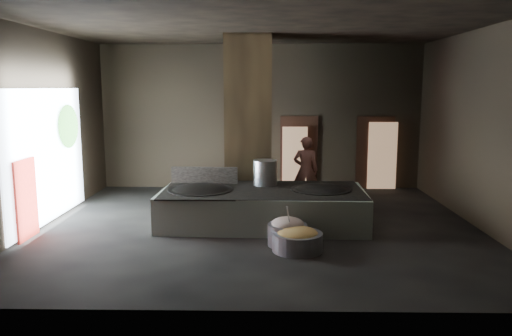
{
  "coord_description": "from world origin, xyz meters",
  "views": [
    {
      "loc": [
        0.15,
        -11.23,
        3.17
      ],
      "look_at": [
        -0.08,
        0.65,
        1.25
      ],
      "focal_mm": 35.0,
      "sensor_mm": 36.0,
      "label": 1
    }
  ],
  "objects_px": {
    "veg_basin": "(297,242)",
    "stock_pot": "(265,173)",
    "wok_left": "(200,193)",
    "wok_right": "(321,193)",
    "meat_basin": "(287,235)",
    "hearth_platform": "(263,207)",
    "cook": "(306,170)"
  },
  "relations": [
    {
      "from": "cook",
      "to": "wok_right",
      "type": "bearing_deg",
      "value": 98.17
    },
    {
      "from": "stock_pot",
      "to": "veg_basin",
      "type": "relative_size",
      "value": 0.62
    },
    {
      "from": "veg_basin",
      "to": "meat_basin",
      "type": "height_order",
      "value": "meat_basin"
    },
    {
      "from": "wok_left",
      "to": "wok_right",
      "type": "height_order",
      "value": "wok_left"
    },
    {
      "from": "wok_right",
      "to": "hearth_platform",
      "type": "bearing_deg",
      "value": -177.88
    },
    {
      "from": "wok_right",
      "to": "cook",
      "type": "xyz_separation_m",
      "value": [
        -0.19,
        2.1,
        0.18
      ]
    },
    {
      "from": "stock_pot",
      "to": "meat_basin",
      "type": "height_order",
      "value": "stock_pot"
    },
    {
      "from": "cook",
      "to": "stock_pot",
      "type": "bearing_deg",
      "value": 58.28
    },
    {
      "from": "hearth_platform",
      "to": "meat_basin",
      "type": "distance_m",
      "value": 1.67
    },
    {
      "from": "wok_right",
      "to": "veg_basin",
      "type": "distance_m",
      "value": 2.16
    },
    {
      "from": "wok_left",
      "to": "meat_basin",
      "type": "bearing_deg",
      "value": -37.86
    },
    {
      "from": "stock_pot",
      "to": "veg_basin",
      "type": "xyz_separation_m",
      "value": [
        0.64,
        -2.47,
        -0.95
      ]
    },
    {
      "from": "wok_right",
      "to": "meat_basin",
      "type": "relative_size",
      "value": 1.72
    },
    {
      "from": "veg_basin",
      "to": "cook",
      "type": "bearing_deg",
      "value": 83.41
    },
    {
      "from": "meat_basin",
      "to": "veg_basin",
      "type": "bearing_deg",
      "value": -62.7
    },
    {
      "from": "wok_right",
      "to": "wok_left",
      "type": "bearing_deg",
      "value": -177.95
    },
    {
      "from": "wok_left",
      "to": "cook",
      "type": "relative_size",
      "value": 0.8
    },
    {
      "from": "stock_pot",
      "to": "wok_right",
      "type": "bearing_deg",
      "value": -21.04
    },
    {
      "from": "veg_basin",
      "to": "stock_pot",
      "type": "bearing_deg",
      "value": 104.52
    },
    {
      "from": "stock_pot",
      "to": "veg_basin",
      "type": "bearing_deg",
      "value": -75.48
    },
    {
      "from": "cook",
      "to": "veg_basin",
      "type": "distance_m",
      "value": 4.17
    },
    {
      "from": "wok_left",
      "to": "stock_pot",
      "type": "relative_size",
      "value": 2.42
    },
    {
      "from": "hearth_platform",
      "to": "cook",
      "type": "distance_m",
      "value": 2.5
    },
    {
      "from": "stock_pot",
      "to": "meat_basin",
      "type": "bearing_deg",
      "value": -77.76
    },
    {
      "from": "meat_basin",
      "to": "cook",
      "type": "bearing_deg",
      "value": 80.11
    },
    {
      "from": "hearth_platform",
      "to": "wok_right",
      "type": "height_order",
      "value": "wok_right"
    },
    {
      "from": "veg_basin",
      "to": "wok_right",
      "type": "bearing_deg",
      "value": 71.49
    },
    {
      "from": "wok_left",
      "to": "veg_basin",
      "type": "bearing_deg",
      "value": -41.17
    },
    {
      "from": "hearth_platform",
      "to": "stock_pot",
      "type": "bearing_deg",
      "value": 86.96
    },
    {
      "from": "stock_pot",
      "to": "veg_basin",
      "type": "height_order",
      "value": "stock_pot"
    },
    {
      "from": "hearth_platform",
      "to": "meat_basin",
      "type": "height_order",
      "value": "hearth_platform"
    },
    {
      "from": "hearth_platform",
      "to": "stock_pot",
      "type": "height_order",
      "value": "stock_pot"
    }
  ]
}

